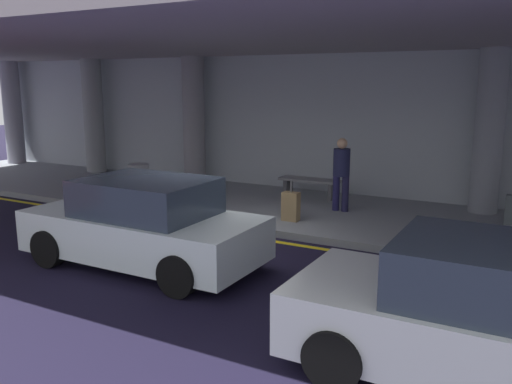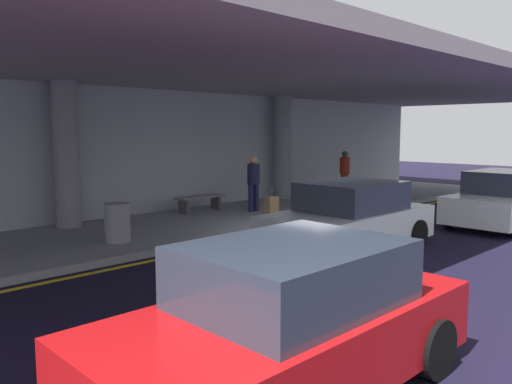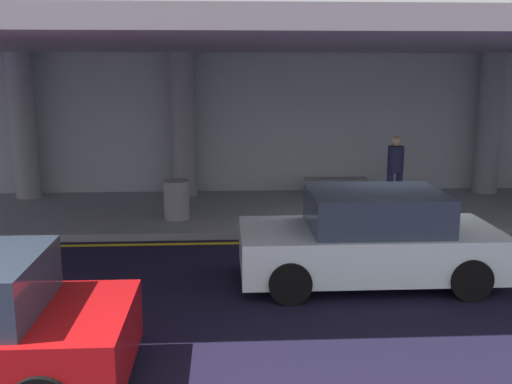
# 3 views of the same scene
# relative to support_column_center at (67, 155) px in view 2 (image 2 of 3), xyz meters

# --- Properties ---
(ground_plane) EXTENTS (60.00, 60.00, 0.00)m
(ground_plane) POSITION_rel_support_column_center_xyz_m (4.00, -4.71, -1.97)
(ground_plane) COLOR black
(sidewalk) EXTENTS (26.00, 4.20, 0.15)m
(sidewalk) POSITION_rel_support_column_center_xyz_m (4.00, -1.61, -1.90)
(sidewalk) COLOR gray
(sidewalk) RESTS_ON ground
(lane_stripe_yellow) EXTENTS (26.00, 0.14, 0.01)m
(lane_stripe_yellow) POSITION_rel_support_column_center_xyz_m (4.00, -3.96, -1.97)
(lane_stripe_yellow) COLOR yellow
(lane_stripe_yellow) RESTS_ON ground
(support_column_center) EXTENTS (0.64, 0.64, 3.65)m
(support_column_center) POSITION_rel_support_column_center_xyz_m (0.00, 0.00, 0.00)
(support_column_center) COLOR gray
(support_column_center) RESTS_ON sidewalk
(support_column_right_mid) EXTENTS (0.64, 0.64, 3.65)m
(support_column_right_mid) POSITION_rel_support_column_center_xyz_m (8.00, 0.00, 0.00)
(support_column_right_mid) COLOR gray
(support_column_right_mid) RESTS_ON sidewalk
(ceiling_overhang) EXTENTS (28.00, 13.20, 0.30)m
(ceiling_overhang) POSITION_rel_support_column_center_xyz_m (4.00, -2.11, 1.97)
(ceiling_overhang) COLOR gray
(ceiling_overhang) RESTS_ON support_column_far_left
(terminal_back_wall) EXTENTS (26.00, 0.30, 3.80)m
(terminal_back_wall) POSITION_rel_support_column_center_xyz_m (4.00, 0.64, -0.07)
(terminal_back_wall) COLOR #A8B1B9
(terminal_back_wall) RESTS_ON ground
(car_white) EXTENTS (4.10, 1.92, 1.50)m
(car_white) POSITION_rel_support_column_center_xyz_m (8.87, -7.40, -1.26)
(car_white) COLOR white
(car_white) RESTS_ON ground
(car_red) EXTENTS (4.10, 1.92, 1.50)m
(car_red) POSITION_rel_support_column_center_xyz_m (-2.02, -9.32, -1.26)
(car_red) COLOR red
(car_red) RESTS_ON ground
(car_white_no2) EXTENTS (4.10, 1.92, 1.50)m
(car_white_no2) POSITION_rel_support_column_center_xyz_m (3.35, -6.24, -1.26)
(car_white_no2) COLOR white
(car_white_no2) RESTS_ON ground
(traveler_with_luggage) EXTENTS (0.38, 0.38, 1.68)m
(traveler_with_luggage) POSITION_rel_support_column_center_xyz_m (5.11, -1.48, -0.86)
(traveler_with_luggage) COLOR #1C1B46
(traveler_with_luggage) RESTS_ON sidewalk
(person_waiting_for_ride) EXTENTS (0.38, 0.38, 1.68)m
(person_waiting_for_ride) POSITION_rel_support_column_center_xyz_m (10.17, -1.17, -0.86)
(person_waiting_for_ride) COLOR maroon
(person_waiting_for_ride) RESTS_ON sidewalk
(suitcase_upright_primary) EXTENTS (0.36, 0.22, 0.90)m
(suitcase_upright_primary) POSITION_rel_support_column_center_xyz_m (4.49, -2.84, -1.51)
(suitcase_upright_primary) COLOR olive
(suitcase_upright_primary) RESTS_ON sidewalk
(suitcase_upright_secondary) EXTENTS (0.36, 0.22, 0.90)m
(suitcase_upright_secondary) POSITION_rel_support_column_center_xyz_m (8.70, -0.91, -1.51)
(suitcase_upright_secondary) COLOR #555E61
(suitcase_upright_secondary) RESTS_ON sidewalk
(bench_metal) EXTENTS (1.60, 0.50, 0.48)m
(bench_metal) POSITION_rel_support_column_center_xyz_m (3.89, -0.42, -1.47)
(bench_metal) COLOR slate
(bench_metal) RESTS_ON sidewalk
(trash_bin_steel) EXTENTS (0.56, 0.56, 0.85)m
(trash_bin_steel) POSITION_rel_support_column_center_xyz_m (-0.03, -2.48, -1.40)
(trash_bin_steel) COLOR gray
(trash_bin_steel) RESTS_ON sidewalk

